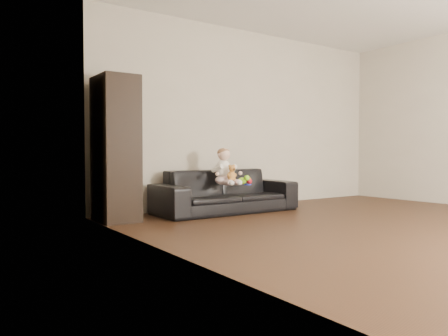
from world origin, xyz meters
TOP-DOWN VIEW (x-y plane):
  - floor at (0.00, 0.00)m, footprint 5.50×5.50m
  - wall_back at (0.00, 2.75)m, footprint 5.00×0.00m
  - wall_left at (-2.50, 0.00)m, footprint 0.00×5.50m
  - sofa at (-0.81, 2.25)m, footprint 1.92×0.76m
  - cabinet at (-2.27, 2.34)m, footprint 0.42×0.57m
  - shelf_item at (-2.25, 2.34)m, footprint 0.18×0.25m
  - baby at (-0.90, 2.14)m, footprint 0.33×0.40m
  - teddy_bear at (-0.89, 2.00)m, footprint 0.11×0.12m
  - toy_green at (-0.61, 2.15)m, footprint 0.14×0.16m
  - toy_rattle at (-0.51, 2.13)m, footprint 0.09×0.09m
  - toy_blue_disc at (-0.64, 1.99)m, footprint 0.11×0.11m

SIDE VIEW (x-z plane):
  - floor at x=0.00m, z-range 0.00..0.00m
  - sofa at x=-0.81m, z-range 0.00..0.56m
  - toy_blue_disc at x=-0.64m, z-range 0.37..0.38m
  - toy_rattle at x=-0.51m, z-range 0.37..0.44m
  - toy_green at x=-0.61m, z-range 0.37..0.46m
  - teddy_bear at x=-0.89m, z-range 0.42..0.63m
  - baby at x=-0.90m, z-range 0.34..0.82m
  - cabinet at x=-2.27m, z-range 0.00..1.65m
  - shelf_item at x=-2.25m, z-range 1.06..1.34m
  - wall_back at x=0.00m, z-range -1.20..3.80m
  - wall_left at x=-2.50m, z-range -1.45..4.05m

